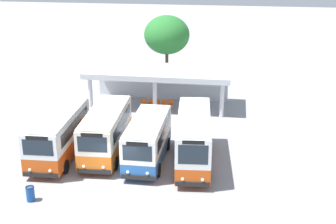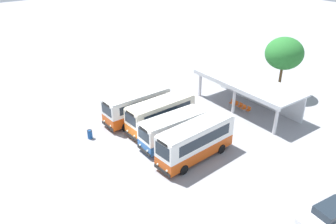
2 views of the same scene
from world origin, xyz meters
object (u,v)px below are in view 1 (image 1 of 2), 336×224
(city_bus_nearest_orange, at_px, (58,133))
(waiting_chair_second_from_end, at_px, (150,103))
(waiting_chair_fourth_seat, at_px, (164,104))
(waiting_chair_end_by_column, at_px, (144,103))
(city_bus_fourth_amber, at_px, (194,137))
(city_bus_second_in_row, at_px, (106,131))
(city_bus_middle_cream, at_px, (148,139))
(waiting_chair_fifth_seat, at_px, (171,104))
(litter_bin_apron, at_px, (30,194))
(waiting_chair_middle_seat, at_px, (157,103))

(city_bus_nearest_orange, bearing_deg, waiting_chair_second_from_end, 68.25)
(city_bus_nearest_orange, distance_m, waiting_chair_fourth_seat, 12.10)
(waiting_chair_end_by_column, bearing_deg, city_bus_fourth_amber, -62.04)
(waiting_chair_fourth_seat, bearing_deg, city_bus_fourth_amber, -70.52)
(city_bus_second_in_row, bearing_deg, waiting_chair_end_by_column, 86.21)
(city_bus_second_in_row, distance_m, waiting_chair_fourth_seat, 10.15)
(city_bus_middle_cream, bearing_deg, city_bus_nearest_orange, -177.62)
(waiting_chair_end_by_column, height_order, waiting_chair_fifth_seat, same)
(city_bus_second_in_row, xyz_separation_m, city_bus_fourth_amber, (6.08, -0.51, 0.12))
(city_bus_middle_cream, height_order, litter_bin_apron, city_bus_middle_cream)
(city_bus_middle_cream, height_order, city_bus_fourth_amber, city_bus_fourth_amber)
(waiting_chair_end_by_column, height_order, waiting_chair_second_from_end, same)
(waiting_chair_end_by_column, bearing_deg, waiting_chair_middle_seat, 5.36)
(waiting_chair_second_from_end, xyz_separation_m, litter_bin_apron, (-3.84, -16.46, -0.07))
(city_bus_middle_cream, relative_size, waiting_chair_end_by_column, 7.81)
(city_bus_fourth_amber, relative_size, litter_bin_apron, 8.76)
(waiting_chair_second_from_end, distance_m, waiting_chair_fifth_seat, 1.79)
(city_bus_second_in_row, distance_m, waiting_chair_second_from_end, 9.94)
(waiting_chair_fifth_seat, bearing_deg, waiting_chair_fourth_seat, -172.51)
(city_bus_middle_cream, xyz_separation_m, waiting_chair_second_from_end, (-1.79, 10.47, -1.12))
(city_bus_middle_cream, height_order, waiting_chair_end_by_column, city_bus_middle_cream)
(waiting_chair_second_from_end, distance_m, waiting_chair_middle_seat, 0.60)
(city_bus_nearest_orange, height_order, waiting_chair_fourth_seat, city_bus_nearest_orange)
(city_bus_middle_cream, xyz_separation_m, waiting_chair_end_by_column, (-2.39, 10.41, -1.12))
(waiting_chair_second_from_end, relative_size, waiting_chair_fifth_seat, 1.00)
(waiting_chair_fifth_seat, bearing_deg, city_bus_second_in_row, -107.12)
(waiting_chair_end_by_column, distance_m, waiting_chair_middle_seat, 1.20)
(city_bus_middle_cream, distance_m, waiting_chair_fourth_seat, 10.54)
(waiting_chair_middle_seat, xyz_separation_m, litter_bin_apron, (-4.43, -16.51, -0.07))
(waiting_chair_second_from_end, bearing_deg, litter_bin_apron, -103.12)
(waiting_chair_middle_seat, height_order, waiting_chair_fourth_seat, same)
(city_bus_nearest_orange, height_order, city_bus_fourth_amber, city_bus_fourth_amber)
(waiting_chair_fourth_seat, bearing_deg, waiting_chair_fifth_seat, 7.49)
(city_bus_middle_cream, distance_m, city_bus_fourth_amber, 3.05)
(waiting_chair_second_from_end, relative_size, waiting_chair_fourth_seat, 1.00)
(city_bus_nearest_orange, distance_m, city_bus_second_in_row, 3.18)
(city_bus_nearest_orange, bearing_deg, waiting_chair_fourth_seat, 62.94)
(city_bus_middle_cream, xyz_separation_m, waiting_chair_fifth_seat, (-0.00, 10.54, -1.12))
(city_bus_nearest_orange, height_order, waiting_chair_fifth_seat, city_bus_nearest_orange)
(city_bus_nearest_orange, height_order, city_bus_second_in_row, same)
(city_bus_second_in_row, relative_size, waiting_chair_end_by_column, 8.70)
(city_bus_nearest_orange, bearing_deg, city_bus_second_in_row, 17.25)
(litter_bin_apron, bearing_deg, waiting_chair_fifth_seat, 71.19)
(waiting_chair_fifth_seat, bearing_deg, litter_bin_apron, -108.81)
(waiting_chair_second_from_end, height_order, waiting_chair_fifth_seat, same)
(waiting_chair_second_from_end, bearing_deg, waiting_chair_end_by_column, -173.91)
(litter_bin_apron, bearing_deg, waiting_chair_middle_seat, 74.96)
(city_bus_nearest_orange, distance_m, city_bus_fourth_amber, 9.12)
(waiting_chair_end_by_column, bearing_deg, city_bus_middle_cream, -77.06)
(waiting_chair_second_from_end, height_order, waiting_chair_middle_seat, same)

